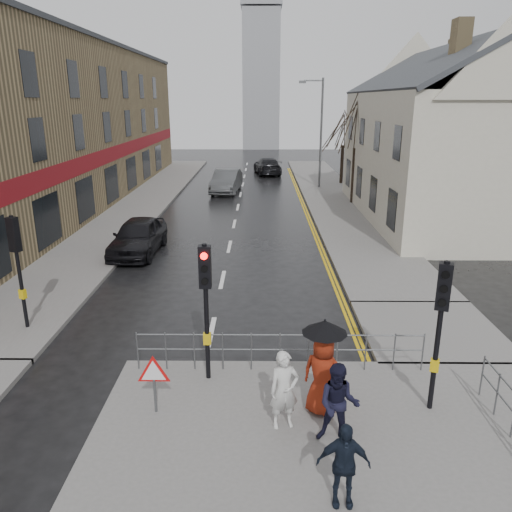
{
  "coord_description": "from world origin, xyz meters",
  "views": [
    {
      "loc": [
        1.46,
        -10.51,
        6.62
      ],
      "look_at": [
        1.31,
        5.38,
        1.62
      ],
      "focal_mm": 35.0,
      "sensor_mm": 36.0,
      "label": 1
    }
  ],
  "objects_px": {
    "pedestrian_d": "(343,464)",
    "car_parked": "(138,236)",
    "pedestrian_with_umbrella": "(323,365)",
    "pedestrian_b": "(339,404)",
    "pedestrian_a": "(284,390)",
    "car_mid": "(226,181)"
  },
  "relations": [
    {
      "from": "car_parked",
      "to": "car_mid",
      "type": "bearing_deg",
      "value": 81.83
    },
    {
      "from": "pedestrian_b",
      "to": "pedestrian_with_umbrella",
      "type": "xyz_separation_m",
      "value": [
        -0.2,
        0.98,
        0.31
      ]
    },
    {
      "from": "pedestrian_a",
      "to": "pedestrian_b",
      "type": "bearing_deg",
      "value": -39.49
    },
    {
      "from": "pedestrian_a",
      "to": "car_parked",
      "type": "relative_size",
      "value": 0.36
    },
    {
      "from": "pedestrian_d",
      "to": "car_parked",
      "type": "height_order",
      "value": "pedestrian_d"
    },
    {
      "from": "pedestrian_a",
      "to": "car_mid",
      "type": "bearing_deg",
      "value": 81.8
    },
    {
      "from": "pedestrian_with_umbrella",
      "to": "pedestrian_d",
      "type": "height_order",
      "value": "pedestrian_with_umbrella"
    },
    {
      "from": "pedestrian_b",
      "to": "pedestrian_d",
      "type": "relative_size",
      "value": 1.1
    },
    {
      "from": "pedestrian_d",
      "to": "car_parked",
      "type": "relative_size",
      "value": 0.33
    },
    {
      "from": "pedestrian_a",
      "to": "car_mid",
      "type": "distance_m",
      "value": 28.17
    },
    {
      "from": "pedestrian_b",
      "to": "car_parked",
      "type": "xyz_separation_m",
      "value": [
        -6.98,
        13.05,
        -0.19
      ]
    },
    {
      "from": "pedestrian_with_umbrella",
      "to": "pedestrian_d",
      "type": "distance_m",
      "value": 2.58
    },
    {
      "from": "pedestrian_d",
      "to": "car_mid",
      "type": "relative_size",
      "value": 0.3
    },
    {
      "from": "pedestrian_a",
      "to": "car_parked",
      "type": "bearing_deg",
      "value": 100.97
    },
    {
      "from": "pedestrian_with_umbrella",
      "to": "car_parked",
      "type": "distance_m",
      "value": 13.86
    },
    {
      "from": "pedestrian_with_umbrella",
      "to": "car_mid",
      "type": "distance_m",
      "value": 27.79
    },
    {
      "from": "pedestrian_d",
      "to": "car_mid",
      "type": "xyz_separation_m",
      "value": [
        -3.91,
        30.07,
        -0.08
      ]
    },
    {
      "from": "pedestrian_a",
      "to": "pedestrian_with_umbrella",
      "type": "xyz_separation_m",
      "value": [
        0.84,
        0.49,
        0.31
      ]
    },
    {
      "from": "pedestrian_d",
      "to": "car_parked",
      "type": "bearing_deg",
      "value": 117.72
    },
    {
      "from": "pedestrian_b",
      "to": "car_parked",
      "type": "distance_m",
      "value": 14.81
    },
    {
      "from": "pedestrian_a",
      "to": "pedestrian_with_umbrella",
      "type": "relative_size",
      "value": 0.78
    },
    {
      "from": "car_parked",
      "to": "pedestrian_d",
      "type": "bearing_deg",
      "value": -62.4
    }
  ]
}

